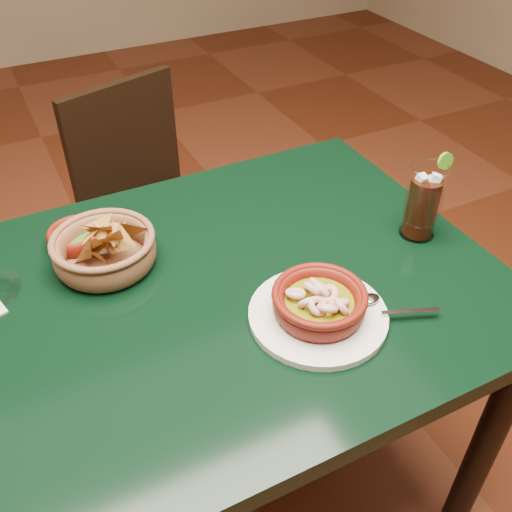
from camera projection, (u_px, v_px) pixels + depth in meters
name	position (u px, v px, depth m)	size (l,w,h in m)	color
ground	(206.00, 502.00, 1.52)	(7.00, 7.00, 0.00)	#471C0C
dining_table	(187.00, 334.00, 1.11)	(1.20, 0.80, 0.75)	black
dining_chair	(154.00, 211.00, 1.77)	(0.49, 0.49, 0.84)	black
shrimp_plate	(319.00, 305.00, 0.99)	(0.32, 0.25, 0.08)	silver
chip_basket	(105.00, 249.00, 1.10)	(0.23, 0.23, 0.14)	brown
guacamole_ramekin	(76.00, 236.00, 1.15)	(0.14, 0.14, 0.05)	#520F08
cola_drink	(423.00, 202.00, 1.15)	(0.16, 0.16, 0.18)	white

